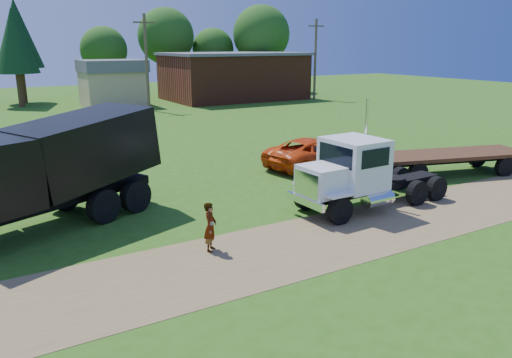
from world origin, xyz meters
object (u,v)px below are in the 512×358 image
white_semi_tractor (355,174)px  spectator_a (210,227)px  black_dump_truck (44,167)px  orange_pickup (314,153)px  flatbed_trailer (450,158)px

white_semi_tractor → spectator_a: bearing=-175.0°
black_dump_truck → orange_pickup: bearing=-13.5°
orange_pickup → flatbed_trailer: flatbed_trailer is taller
white_semi_tractor → flatbed_trailer: (7.75, 1.77, -0.59)m
spectator_a → orange_pickup: bearing=-13.1°
black_dump_truck → flatbed_trailer: bearing=-30.4°
black_dump_truck → orange_pickup: 13.67m
white_semi_tractor → orange_pickup: 6.97m
white_semi_tractor → spectator_a: size_ratio=4.44×
black_dump_truck → orange_pickup: (13.39, 2.35, -1.41)m
white_semi_tractor → orange_pickup: (2.79, 6.36, -0.66)m
black_dump_truck → spectator_a: bearing=-73.7°
orange_pickup → flatbed_trailer: 6.76m
flatbed_trailer → spectator_a: bearing=-154.1°
white_semi_tractor → black_dump_truck: size_ratio=0.76×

